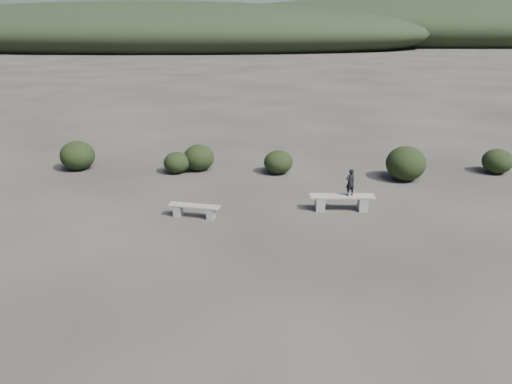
{
  "coord_description": "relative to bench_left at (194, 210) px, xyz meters",
  "views": [
    {
      "loc": [
        -0.43,
        -9.81,
        5.79
      ],
      "look_at": [
        -0.79,
        3.5,
        1.1
      ],
      "focal_mm": 35.0,
      "sensor_mm": 36.0,
      "label": 1
    }
  ],
  "objects": [
    {
      "name": "bench_left",
      "position": [
        0.0,
        0.0,
        0.0
      ],
      "size": [
        1.62,
        0.62,
        0.4
      ],
      "rotation": [
        0.0,
        0.0,
        -0.19
      ],
      "color": "gray",
      "rests_on": "ground"
    },
    {
      "name": "shrub_d",
      "position": [
        7.35,
        3.9,
        0.4
      ],
      "size": [
        1.47,
        1.47,
        1.28
      ],
      "primitive_type": "ellipsoid",
      "color": "black",
      "rests_on": "ground"
    },
    {
      "name": "shrub_e",
      "position": [
        11.16,
        4.87,
        0.24
      ],
      "size": [
        1.16,
        1.16,
        0.97
      ],
      "primitive_type": "ellipsoid",
      "color": "black",
      "rests_on": "ground"
    },
    {
      "name": "ground",
      "position": [
        2.69,
        -4.25,
        -0.24
      ],
      "size": [
        1200.0,
        1200.0,
        0.0
      ],
      "primitive_type": "plane",
      "color": "#2B2822",
      "rests_on": "ground"
    },
    {
      "name": "shrub_b",
      "position": [
        -0.53,
        4.96,
        0.28
      ],
      "size": [
        1.21,
        1.21,
        1.04
      ],
      "primitive_type": "ellipsoid",
      "color": "black",
      "rests_on": "ground"
    },
    {
      "name": "mountain_ridges",
      "position": [
        -4.79,
        334.81,
        10.6
      ],
      "size": [
        500.0,
        400.0,
        56.0
      ],
      "color": "black",
      "rests_on": "ground"
    },
    {
      "name": "seated_person",
      "position": [
        4.79,
        0.7,
        0.69
      ],
      "size": [
        0.37,
        0.32,
        0.86
      ],
      "primitive_type": "imported",
      "rotation": [
        0.0,
        0.0,
        3.57
      ],
      "color": "black",
      "rests_on": "bench_right"
    },
    {
      "name": "shrub_a",
      "position": [
        -1.35,
        4.58,
        0.17
      ],
      "size": [
        1.02,
        1.02,
        0.83
      ],
      "primitive_type": "ellipsoid",
      "color": "black",
      "rests_on": "ground"
    },
    {
      "name": "shrub_f",
      "position": [
        -5.37,
        4.94,
        0.33
      ],
      "size": [
        1.36,
        1.36,
        1.15
      ],
      "primitive_type": "ellipsoid",
      "color": "black",
      "rests_on": "ground"
    },
    {
      "name": "shrub_c",
      "position": [
        2.62,
        4.62,
        0.21
      ],
      "size": [
        1.13,
        1.13,
        0.91
      ],
      "primitive_type": "ellipsoid",
      "color": "black",
      "rests_on": "ground"
    },
    {
      "name": "bench_right",
      "position": [
        4.56,
        0.7,
        0.06
      ],
      "size": [
        2.02,
        0.44,
        0.5
      ],
      "rotation": [
        0.0,
        0.0,
        0.01
      ],
      "color": "gray",
      "rests_on": "ground"
    }
  ]
}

